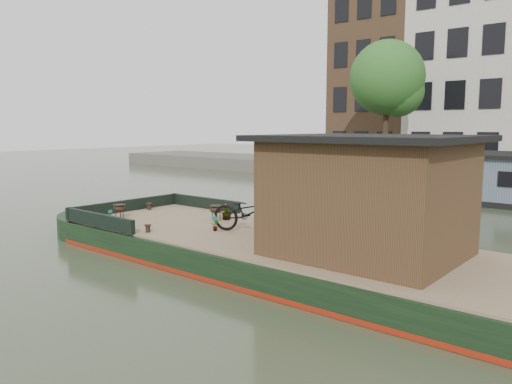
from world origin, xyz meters
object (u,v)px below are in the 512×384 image
Objects in this scene: potted_plant_a at (215,223)px; brazier_rear at (216,213)px; cabin at (368,195)px; brazier_front at (120,211)px; bicycle at (249,212)px; dinghy at (342,190)px.

brazier_rear is (-0.97, 1.05, 0.01)m from potted_plant_a.
potted_plant_a is (-3.96, -0.37, -1.03)m from cabin.
brazier_rear is (2.30, 1.55, 0.01)m from brazier_front.
bicycle is (-3.19, 0.05, -0.72)m from cabin.
potted_plant_a is 11.77m from dinghy.
cabin is at bearing -133.19° from dinghy.
potted_plant_a is 1.00× the size of brazier_front.
bicycle reaches higher than brazier_rear.
bicycle reaches higher than dinghy.
brazier_rear is at bearing 53.60° from bicycle.
brazier_front is at bearing -146.02° from brazier_rear.
cabin is 7.36m from brazier_front.
bicycle is at bearing 28.77° from potted_plant_a.
bicycle is 4.57× the size of brazier_rear.
cabin is 9.87× the size of potted_plant_a.
cabin is 13.11m from dinghy.
potted_plant_a and brazier_front have the same top height.
brazier_front is 0.13× the size of dinghy.
bicycle is at bearing -146.51° from dinghy.
brazier_rear is 0.14× the size of dinghy.
dinghy is at bearing 104.72° from potted_plant_a.
potted_plant_a reaches higher than dinghy.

